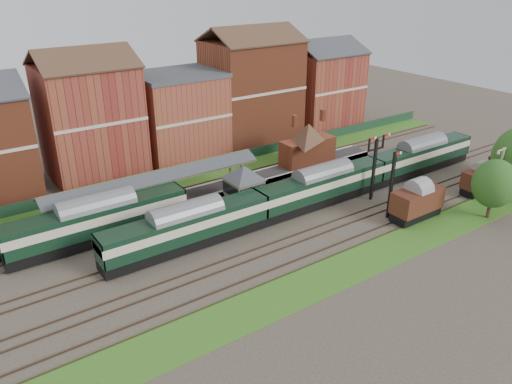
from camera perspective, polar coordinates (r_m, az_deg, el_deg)
ground at (r=57.73m, az=2.93°, el=-2.87°), size 160.00×160.00×0.00m
grass_back at (r=69.84m, az=-5.08°, el=2.12°), size 90.00×4.50×0.06m
grass_front at (r=50.06m, az=11.39°, el=-7.98°), size 90.00×5.00×0.06m
fence at (r=71.20m, az=-5.91°, el=3.16°), size 90.00×0.12×1.50m
platform at (r=62.43m, az=-6.18°, el=-0.27°), size 55.00×3.40×1.00m
signal_box at (r=57.14m, az=-1.38°, el=0.41°), size 5.40×5.40×6.00m
brick_hut at (r=62.33m, az=4.78°, el=0.45°), size 3.20×2.64×2.94m
station_building at (r=70.17m, az=5.95°, el=5.62°), size 8.10×8.10×5.90m
canopy at (r=58.46m, az=-11.50°, el=1.96°), size 26.00×3.89×4.08m
semaphore_bracket at (r=61.80m, az=13.36°, el=3.08°), size 3.60×0.25×8.18m
semaphore_siding at (r=57.86m, az=15.20°, el=0.87°), size 1.23×0.25×8.00m
yard_lamp at (r=66.59m, az=26.04°, el=2.15°), size 2.60×0.22×7.00m
town_backdrop at (r=75.11m, az=-8.89°, el=9.16°), size 69.00×10.00×16.00m
dmu_train at (r=60.26m, az=7.59°, el=0.75°), size 54.63×2.87×4.20m
platform_railcar at (r=54.14m, az=-17.59°, el=-3.01°), size 18.96×2.99×4.37m
goods_van_a at (r=59.25m, az=17.91°, el=-1.04°), size 6.27×2.72×3.80m
goods_van_b at (r=69.10m, az=24.32°, el=1.35°), size 5.41×2.34×3.28m
goods_van_c at (r=74.48m, az=27.11°, el=2.74°), size 6.66×2.89×4.04m
tree_far at (r=61.70m, az=25.61°, el=0.86°), size 4.86×4.86×7.08m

